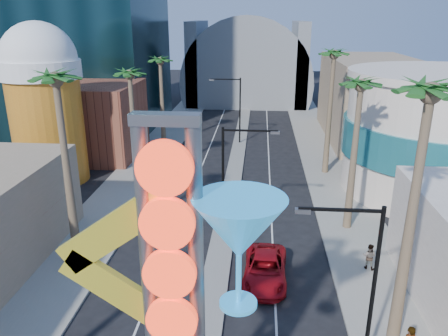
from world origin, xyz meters
TOP-DOWN VIEW (x-y plane):
  - sidewalk_west at (-9.50, 35.00)m, footprint 5.00×100.00m
  - sidewalk_east at (9.50, 35.00)m, footprint 5.00×100.00m
  - median at (0.00, 38.00)m, footprint 1.60×84.00m
  - brick_filler_west at (-16.00, 38.00)m, footprint 10.00×10.00m
  - filler_east at (16.00, 48.00)m, footprint 10.00×20.00m
  - beer_mug at (-17.00, 30.00)m, footprint 7.00×7.00m
  - turquoise_building at (18.00, 30.00)m, footprint 16.60×16.60m
  - canopy at (0.00, 72.00)m, footprint 22.00×16.00m
  - neon_sign at (0.82, 2.96)m, footprint 6.53×2.60m
  - streetlight_0 at (0.55, 20.00)m, footprint 3.79×0.25m
  - streetlight_1 at (-0.55, 44.00)m, footprint 3.79×0.25m
  - streetlight_2 at (6.72, 8.00)m, footprint 3.45×0.25m
  - palm_1 at (-9.00, 16.00)m, footprint 2.40×2.40m
  - palm_2 at (-9.00, 30.00)m, footprint 2.40×2.40m
  - palm_3 at (-9.00, 42.00)m, footprint 2.40×2.40m
  - palm_5 at (9.00, 10.00)m, footprint 2.40×2.40m
  - palm_6 at (9.00, 22.00)m, footprint 2.40×2.40m
  - palm_7 at (9.00, 34.00)m, footprint 2.40×2.40m
  - red_pickup at (2.94, 14.81)m, footprint 2.71×5.51m
  - pedestrian_b at (9.28, 16.38)m, footprint 0.99×0.91m

SIDE VIEW (x-z plane):
  - sidewalk_west at x=-9.50m, z-range 0.00..0.15m
  - sidewalk_east at x=9.50m, z-range 0.00..0.15m
  - median at x=0.00m, z-range 0.00..0.15m
  - red_pickup at x=2.94m, z-range 0.00..1.50m
  - pedestrian_b at x=9.28m, z-range 0.15..1.80m
  - brick_filler_west at x=-16.00m, z-range 0.00..8.00m
  - canopy at x=0.00m, z-range -6.69..15.31m
  - streetlight_2 at x=6.72m, z-range 0.83..8.83m
  - streetlight_0 at x=0.55m, z-range 0.88..8.88m
  - streetlight_1 at x=-0.55m, z-range 0.88..8.88m
  - filler_east at x=16.00m, z-range 0.00..10.00m
  - turquoise_building at x=18.00m, z-range -0.05..10.55m
  - neon_sign at x=0.82m, z-range 1.03..13.58m
  - beer_mug at x=-17.00m, z-range 0.59..15.09m
  - palm_2 at x=-9.00m, z-range 3.88..15.08m
  - palm_3 at x=-9.00m, z-range 3.88..15.08m
  - palm_6 at x=9.00m, z-range 4.08..15.78m
  - palm_1 at x=-9.00m, z-range 4.47..17.17m
  - palm_7 at x=9.00m, z-range 4.47..17.17m
  - palm_5 at x=9.00m, z-range 4.67..17.87m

